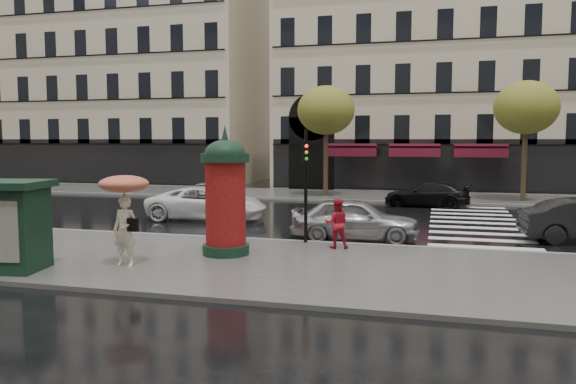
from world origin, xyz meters
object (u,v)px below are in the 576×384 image
(car_white, at_px, (208,203))
(car_far_silver, at_px, (206,194))
(traffic_light, at_px, (306,174))
(newsstand, at_px, (9,224))
(woman_red, at_px, (337,223))
(car_black, at_px, (427,194))
(woman_umbrella, at_px, (124,204))
(man_burgundy, at_px, (233,214))
(morris_column, at_px, (225,193))
(car_silver, at_px, (355,219))

(car_white, height_order, car_far_silver, car_white)
(traffic_light, bearing_deg, newsstand, -138.36)
(woman_red, xyz_separation_m, car_far_silver, (-8.56, 9.74, -0.20))
(car_white, xyz_separation_m, car_black, (9.10, 7.44, -0.09))
(woman_umbrella, bearing_deg, traffic_light, 49.57)
(man_burgundy, height_order, car_far_silver, man_burgundy)
(newsstand, bearing_deg, car_white, 84.90)
(morris_column, height_order, car_silver, morris_column)
(newsstand, bearing_deg, car_far_silver, 93.79)
(morris_column, relative_size, car_silver, 0.86)
(car_silver, bearing_deg, car_far_silver, 45.54)
(car_far_silver, bearing_deg, car_white, 26.57)
(traffic_light, height_order, car_far_silver, traffic_light)
(car_white, bearing_deg, car_black, -55.32)
(woman_umbrella, relative_size, car_black, 0.58)
(man_burgundy, bearing_deg, traffic_light, -157.25)
(man_burgundy, distance_m, car_black, 13.96)
(woman_red, bearing_deg, car_silver, -109.52)
(woman_umbrella, distance_m, car_black, 18.40)
(newsstand, relative_size, car_white, 0.45)
(man_burgundy, relative_size, car_black, 0.42)
(man_burgundy, bearing_deg, morris_column, 120.26)
(newsstand, xyz_separation_m, car_black, (10.04, 18.00, -0.68))
(man_burgundy, height_order, newsstand, newsstand)
(man_burgundy, bearing_deg, woman_umbrella, 85.85)
(car_silver, distance_m, car_far_silver, 11.67)
(car_silver, height_order, car_white, car_silver)
(morris_column, distance_m, traffic_light, 3.05)
(woman_red, distance_m, car_white, 8.59)
(newsstand, bearing_deg, woman_red, 33.96)
(woman_red, relative_size, car_black, 0.35)
(man_burgundy, xyz_separation_m, car_far_silver, (-5.02, 9.44, -0.34))
(car_silver, relative_size, car_far_silver, 1.09)
(car_far_silver, bearing_deg, car_silver, 51.49)
(woman_umbrella, bearing_deg, car_black, 66.08)
(woman_umbrella, xyz_separation_m, newsstand, (-2.59, -1.21, -0.46))
(car_white, bearing_deg, morris_column, -157.71)
(car_black, distance_m, car_far_silver, 11.47)
(newsstand, bearing_deg, man_burgundy, 53.20)
(newsstand, bearing_deg, car_black, 60.85)
(newsstand, bearing_deg, traffic_light, 41.64)
(morris_column, bearing_deg, woman_red, 30.84)
(traffic_light, height_order, newsstand, traffic_light)
(traffic_light, relative_size, car_far_silver, 0.92)
(car_white, height_order, car_black, car_white)
(man_burgundy, height_order, car_black, man_burgundy)
(traffic_light, bearing_deg, car_white, 138.77)
(woman_red, distance_m, car_silver, 2.12)
(car_black, relative_size, car_far_silver, 1.08)
(woman_umbrella, height_order, morris_column, morris_column)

